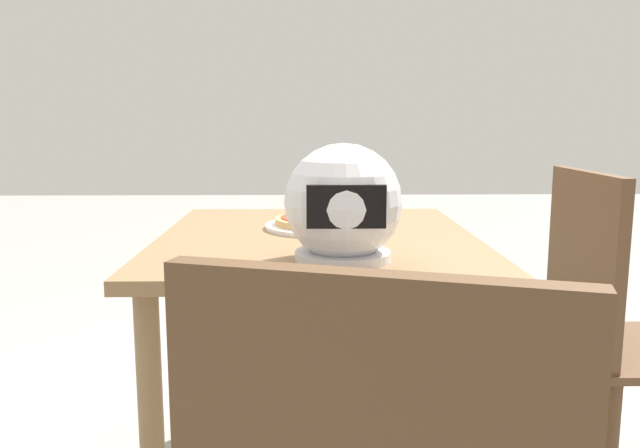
% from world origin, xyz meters
% --- Properties ---
extents(dining_table, '(0.80, 0.95, 0.73)m').
position_xyz_m(dining_table, '(0.00, 0.00, 0.63)').
color(dining_table, olive).
rests_on(dining_table, ground).
extents(pizza_plate, '(0.31, 0.31, 0.01)m').
position_xyz_m(pizza_plate, '(-0.02, -0.10, 0.74)').
color(pizza_plate, white).
rests_on(pizza_plate, dining_table).
extents(pizza, '(0.26, 0.26, 0.05)m').
position_xyz_m(pizza, '(-0.01, -0.10, 0.76)').
color(pizza, tan).
rests_on(pizza, pizza_plate).
extents(motorcycle_helmet, '(0.25, 0.25, 0.25)m').
position_xyz_m(motorcycle_helmet, '(-0.05, 0.30, 0.85)').
color(motorcycle_helmet, silver).
rests_on(motorcycle_helmet, dining_table).
extents(drinking_glass, '(0.07, 0.07, 0.11)m').
position_xyz_m(drinking_glass, '(-0.09, -0.36, 0.79)').
color(drinking_glass, silver).
rests_on(drinking_glass, dining_table).
extents(chair_side, '(0.41, 0.41, 0.90)m').
position_xyz_m(chair_side, '(-0.76, 0.07, 0.51)').
color(chair_side, brown).
rests_on(chair_side, ground).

